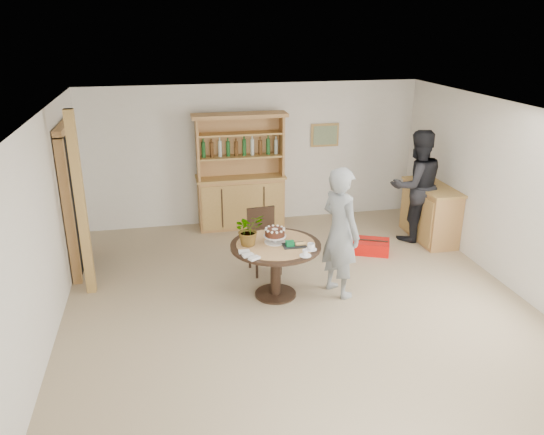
{
  "coord_description": "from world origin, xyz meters",
  "views": [
    {
      "loc": [
        -1.6,
        -5.67,
        3.52
      ],
      "look_at": [
        -0.24,
        0.79,
        1.05
      ],
      "focal_mm": 35.0,
      "sensor_mm": 36.0,
      "label": 1
    }
  ],
  "objects_px": {
    "dining_chair": "(263,236)",
    "teen_boy": "(340,232)",
    "sideboard": "(430,212)",
    "hutch": "(241,189)",
    "dining_table": "(276,254)",
    "red_suitcase": "(370,246)",
    "adult_person": "(416,186)"
  },
  "relations": [
    {
      "from": "red_suitcase",
      "to": "teen_boy",
      "type": "bearing_deg",
      "value": -104.73
    },
    {
      "from": "dining_chair",
      "to": "teen_boy",
      "type": "bearing_deg",
      "value": -54.15
    },
    {
      "from": "hutch",
      "to": "adult_person",
      "type": "xyz_separation_m",
      "value": [
        2.76,
        -1.19,
        0.25
      ]
    },
    {
      "from": "dining_table",
      "to": "teen_boy",
      "type": "xyz_separation_m",
      "value": [
        0.85,
        -0.1,
        0.29
      ]
    },
    {
      "from": "dining_table",
      "to": "adult_person",
      "type": "distance_m",
      "value": 3.09
    },
    {
      "from": "dining_table",
      "to": "red_suitcase",
      "type": "height_order",
      "value": "dining_table"
    },
    {
      "from": "dining_table",
      "to": "teen_boy",
      "type": "distance_m",
      "value": 0.9
    },
    {
      "from": "adult_person",
      "to": "red_suitcase",
      "type": "bearing_deg",
      "value": 18.61
    },
    {
      "from": "teen_boy",
      "to": "adult_person",
      "type": "xyz_separation_m",
      "value": [
        1.85,
        1.57,
        0.05
      ]
    },
    {
      "from": "sideboard",
      "to": "red_suitcase",
      "type": "relative_size",
      "value": 1.77
    },
    {
      "from": "hutch",
      "to": "red_suitcase",
      "type": "height_order",
      "value": "hutch"
    },
    {
      "from": "dining_table",
      "to": "teen_boy",
      "type": "bearing_deg",
      "value": -6.71
    },
    {
      "from": "teen_boy",
      "to": "dining_chair",
      "type": "bearing_deg",
      "value": 20.39
    },
    {
      "from": "hutch",
      "to": "teen_boy",
      "type": "xyz_separation_m",
      "value": [
        0.91,
        -2.77,
        0.2
      ]
    },
    {
      "from": "sideboard",
      "to": "hutch",
      "type": "bearing_deg",
      "value": 157.79
    },
    {
      "from": "sideboard",
      "to": "red_suitcase",
      "type": "bearing_deg",
      "value": -163.67
    },
    {
      "from": "dining_chair",
      "to": "red_suitcase",
      "type": "height_order",
      "value": "dining_chair"
    },
    {
      "from": "sideboard",
      "to": "red_suitcase",
      "type": "distance_m",
      "value": 1.3
    },
    {
      "from": "sideboard",
      "to": "dining_chair",
      "type": "height_order",
      "value": "dining_chair"
    },
    {
      "from": "teen_boy",
      "to": "adult_person",
      "type": "distance_m",
      "value": 2.43
    },
    {
      "from": "sideboard",
      "to": "red_suitcase",
      "type": "height_order",
      "value": "sideboard"
    },
    {
      "from": "dining_chair",
      "to": "teen_boy",
      "type": "relative_size",
      "value": 0.53
    },
    {
      "from": "sideboard",
      "to": "teen_boy",
      "type": "height_order",
      "value": "teen_boy"
    },
    {
      "from": "teen_boy",
      "to": "adult_person",
      "type": "height_order",
      "value": "adult_person"
    },
    {
      "from": "sideboard",
      "to": "dining_chair",
      "type": "distance_m",
      "value": 3.05
    },
    {
      "from": "sideboard",
      "to": "dining_table",
      "type": "bearing_deg",
      "value": -154.43
    },
    {
      "from": "sideboard",
      "to": "adult_person",
      "type": "xyz_separation_m",
      "value": [
        -0.28,
        0.05,
        0.47
      ]
    },
    {
      "from": "red_suitcase",
      "to": "hutch",
      "type": "bearing_deg",
      "value": 163.14
    },
    {
      "from": "sideboard",
      "to": "dining_table",
      "type": "height_order",
      "value": "sideboard"
    },
    {
      "from": "sideboard",
      "to": "adult_person",
      "type": "height_order",
      "value": "adult_person"
    },
    {
      "from": "hutch",
      "to": "sideboard",
      "type": "xyz_separation_m",
      "value": [
        3.04,
        -1.24,
        -0.22
      ]
    },
    {
      "from": "sideboard",
      "to": "dining_table",
      "type": "xyz_separation_m",
      "value": [
        -2.98,
        -1.43,
        0.13
      ]
    }
  ]
}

